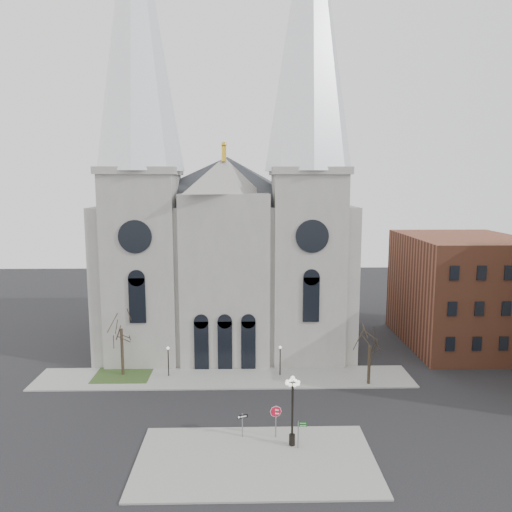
{
  "coord_description": "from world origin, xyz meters",
  "views": [
    {
      "loc": [
        2.24,
        -39.81,
        20.83
      ],
      "look_at": [
        3.32,
        8.0,
        13.68
      ],
      "focal_mm": 35.0,
      "sensor_mm": 36.0,
      "label": 1
    }
  ],
  "objects_px": {
    "stop_sign": "(276,415)",
    "globe_lamp": "(292,402)",
    "one_way_sign": "(242,421)",
    "street_name_sign": "(299,432)"
  },
  "relations": [
    {
      "from": "stop_sign",
      "to": "street_name_sign",
      "type": "distance_m",
      "value": 2.53
    },
    {
      "from": "one_way_sign",
      "to": "street_name_sign",
      "type": "height_order",
      "value": "street_name_sign"
    },
    {
      "from": "globe_lamp",
      "to": "street_name_sign",
      "type": "distance_m",
      "value": 2.39
    },
    {
      "from": "stop_sign",
      "to": "one_way_sign",
      "type": "bearing_deg",
      "value": -168.26
    },
    {
      "from": "one_way_sign",
      "to": "street_name_sign",
      "type": "relative_size",
      "value": 0.9
    },
    {
      "from": "stop_sign",
      "to": "globe_lamp",
      "type": "distance_m",
      "value": 2.45
    },
    {
      "from": "globe_lamp",
      "to": "stop_sign",
      "type": "bearing_deg",
      "value": 133.58
    },
    {
      "from": "stop_sign",
      "to": "one_way_sign",
      "type": "distance_m",
      "value": 2.78
    },
    {
      "from": "stop_sign",
      "to": "street_name_sign",
      "type": "bearing_deg",
      "value": -31.51
    },
    {
      "from": "street_name_sign",
      "to": "one_way_sign",
      "type": "bearing_deg",
      "value": 158.52
    }
  ]
}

